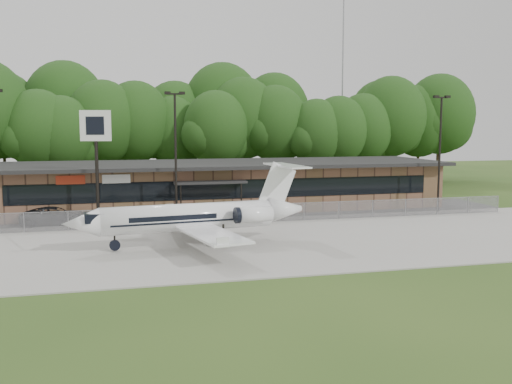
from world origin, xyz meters
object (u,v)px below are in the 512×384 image
object	(u,v)px
terminal	(221,185)
suv	(55,216)
business_jet	(197,218)
pole_sign	(96,138)

from	to	relation	value
terminal	suv	distance (m)	15.43
business_jet	pole_sign	world-z (taller)	pole_sign
suv	pole_sign	size ratio (longest dim) A/B	0.59
terminal	pole_sign	world-z (taller)	pole_sign
pole_sign	suv	bearing A→B (deg)	174.04
terminal	suv	size ratio (longest dim) A/B	7.94
suv	business_jet	bearing A→B (deg)	-137.91
business_jet	pole_sign	xyz separation A→B (m)	(-6.21, 9.16, 4.86)
business_jet	pole_sign	bearing A→B (deg)	118.09
business_jet	pole_sign	distance (m)	12.09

